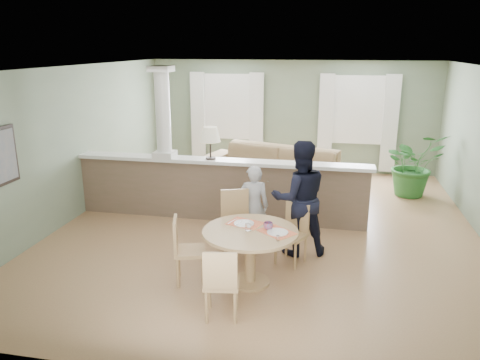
% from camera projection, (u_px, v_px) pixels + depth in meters
% --- Properties ---
extents(ground, '(8.00, 8.00, 0.00)m').
position_uv_depth(ground, '(267.00, 226.00, 8.15)').
color(ground, tan).
rests_on(ground, ground).
extents(room_shell, '(7.02, 8.02, 2.71)m').
position_uv_depth(room_shell, '(272.00, 117.00, 8.24)').
color(room_shell, gray).
rests_on(room_shell, ground).
extents(pony_wall, '(5.32, 0.38, 2.70)m').
position_uv_depth(pony_wall, '(215.00, 181.00, 8.33)').
color(pony_wall, '#765A4C').
rests_on(pony_wall, ground).
extents(sofa, '(3.51, 2.17, 0.96)m').
position_uv_depth(sofa, '(274.00, 171.00, 9.88)').
color(sofa, olive).
rests_on(sofa, ground).
extents(houseplant, '(1.53, 1.45, 1.33)m').
position_uv_depth(houseplant, '(413.00, 164.00, 9.67)').
color(houseplant, '#286528').
rests_on(houseplant, ground).
extents(dining_table, '(1.24, 1.24, 0.85)m').
position_uv_depth(dining_table, '(251.00, 241.00, 6.04)').
color(dining_table, tan).
rests_on(dining_table, ground).
extents(chair_far_boy, '(0.56, 0.56, 0.98)m').
position_uv_depth(chair_far_boy, '(236.00, 220.00, 6.95)').
color(chair_far_boy, tan).
rests_on(chair_far_boy, ground).
extents(chair_far_man, '(0.51, 0.51, 0.86)m').
position_uv_depth(chair_far_man, '(293.00, 230.00, 6.72)').
color(chair_far_man, tan).
rests_on(chair_far_man, ground).
extents(chair_near, '(0.45, 0.45, 0.88)m').
position_uv_depth(chair_near, '(221.00, 281.00, 5.26)').
color(chair_near, tan).
rests_on(chair_near, ground).
extents(chair_side, '(0.50, 0.50, 0.90)m').
position_uv_depth(chair_side, '(185.00, 247.00, 6.12)').
color(chair_side, tan).
rests_on(chair_side, ground).
extents(child_person, '(0.53, 0.40, 1.31)m').
position_uv_depth(child_person, '(253.00, 206.00, 7.18)').
color(child_person, '#A3A3A8').
rests_on(child_person, ground).
extents(man_person, '(1.00, 0.89, 1.73)m').
position_uv_depth(man_person, '(300.00, 198.00, 6.88)').
color(man_person, black).
rests_on(man_person, ground).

